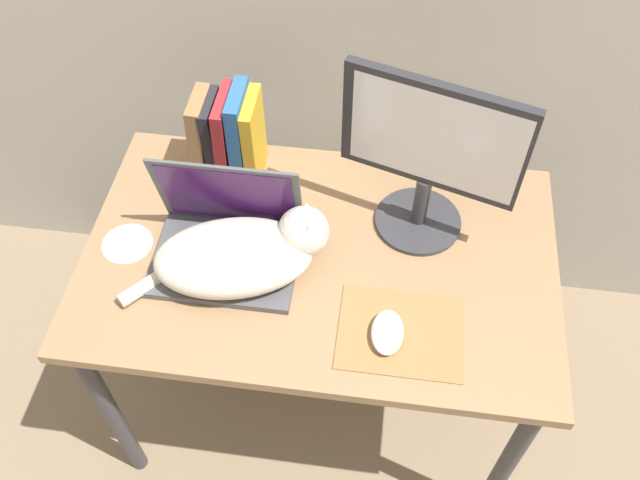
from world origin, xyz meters
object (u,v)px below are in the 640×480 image
object	(u,v)px
book_row	(228,137)
cd_disc	(127,244)
laptop	(227,241)
computer_mouse	(387,332)
external_monitor	(430,155)
cat	(243,254)

from	to	relation	value
book_row	cd_disc	bearing A→B (deg)	-126.34
laptop	computer_mouse	xyz separation A→B (m)	(0.38, -0.17, -0.03)
cd_disc	book_row	bearing A→B (deg)	53.66
external_monitor	book_row	bearing A→B (deg)	167.13
cat	book_row	world-z (taller)	book_row
laptop	book_row	world-z (taller)	book_row
external_monitor	cd_disc	world-z (taller)	external_monitor
external_monitor	computer_mouse	distance (m)	0.39
laptop	book_row	distance (m)	0.28
external_monitor	book_row	xyz separation A→B (m)	(-0.48, 0.11, -0.11)
book_row	cd_disc	world-z (taller)	book_row
laptop	book_row	bearing A→B (deg)	100.19
external_monitor	computer_mouse	size ratio (longest dim) A/B	3.80
laptop	book_row	xyz separation A→B (m)	(-0.05, 0.26, 0.07)
external_monitor	laptop	bearing A→B (deg)	-160.48
external_monitor	cat	bearing A→B (deg)	-152.93
laptop	cat	bearing A→B (deg)	-40.43
external_monitor	cd_disc	size ratio (longest dim) A/B	3.50
cat	cd_disc	world-z (taller)	cat
book_row	computer_mouse	bearing A→B (deg)	-45.32
external_monitor	computer_mouse	world-z (taller)	external_monitor
computer_mouse	book_row	xyz separation A→B (m)	(-0.43, 0.43, 0.10)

